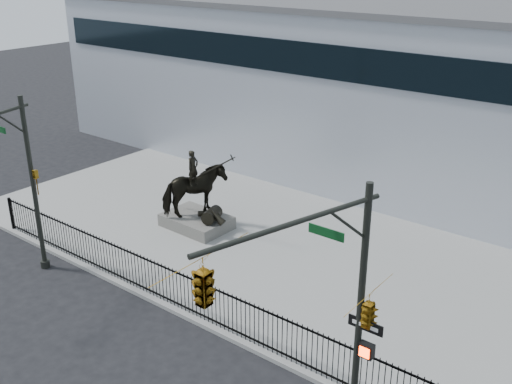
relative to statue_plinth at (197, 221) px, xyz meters
The scene contains 8 objects.
ground 7.94m from the statue_plinth, 54.75° to the right, with size 120.00×120.00×0.00m, color black.
plaza 4.62m from the statue_plinth, ahead, with size 30.00×12.00×0.15m, color gray.
building 14.85m from the statue_plinth, 71.32° to the left, with size 44.00×14.00×9.00m, color silver.
picket_fence 6.96m from the statue_plinth, 48.79° to the right, with size 22.10×0.10×1.50m.
statue_plinth is the anchor object (origin of this frame).
equestrian_statue 1.44m from the statue_plinth, ahead, with size 3.80×2.40×3.22m.
traffic_signal_left 8.25m from the statue_plinth, 107.06° to the right, with size 1.52×4.84×7.00m.
traffic_signal_right 14.60m from the statue_plinth, 37.51° to the right, with size 2.17×6.86×7.00m.
Camera 1 is at (12.70, -11.23, 11.85)m, focal length 42.00 mm.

